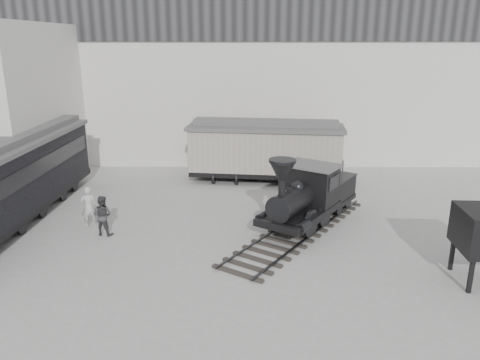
{
  "coord_description": "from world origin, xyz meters",
  "views": [
    {
      "loc": [
        -0.79,
        -16.3,
        8.17
      ],
      "look_at": [
        -0.91,
        4.1,
        2.0
      ],
      "focal_mm": 35.0,
      "sensor_mm": 36.0,
      "label": 1
    }
  ],
  "objects_px": {
    "locomotive": "(307,199)",
    "passenger_coach": "(9,179)",
    "boxcar": "(265,149)",
    "visitor_b": "(102,215)",
    "visitor_a": "(89,207)"
  },
  "relations": [
    {
      "from": "locomotive",
      "to": "visitor_a",
      "type": "relative_size",
      "value": 5.03
    },
    {
      "from": "boxcar",
      "to": "visitor_b",
      "type": "distance_m",
      "value": 10.99
    },
    {
      "from": "boxcar",
      "to": "visitor_b",
      "type": "height_order",
      "value": "boxcar"
    },
    {
      "from": "boxcar",
      "to": "visitor_b",
      "type": "bearing_deg",
      "value": -125.87
    },
    {
      "from": "passenger_coach",
      "to": "visitor_a",
      "type": "relative_size",
      "value": 7.4
    },
    {
      "from": "boxcar",
      "to": "visitor_a",
      "type": "bearing_deg",
      "value": -132.47
    },
    {
      "from": "boxcar",
      "to": "visitor_a",
      "type": "xyz_separation_m",
      "value": [
        -8.24,
        -7.18,
        -0.99
      ]
    },
    {
      "from": "boxcar",
      "to": "passenger_coach",
      "type": "bearing_deg",
      "value": -145.12
    },
    {
      "from": "passenger_coach",
      "to": "visitor_a",
      "type": "bearing_deg",
      "value": -8.67
    },
    {
      "from": "locomotive",
      "to": "passenger_coach",
      "type": "relative_size",
      "value": 0.68
    },
    {
      "from": "locomotive",
      "to": "visitor_b",
      "type": "xyz_separation_m",
      "value": [
        -8.93,
        -0.99,
        -0.42
      ]
    },
    {
      "from": "passenger_coach",
      "to": "boxcar",
      "type": "bearing_deg",
      "value": 30.24
    },
    {
      "from": "passenger_coach",
      "to": "visitor_a",
      "type": "height_order",
      "value": "passenger_coach"
    },
    {
      "from": "locomotive",
      "to": "visitor_b",
      "type": "relative_size",
      "value": 5.37
    },
    {
      "from": "locomotive",
      "to": "visitor_b",
      "type": "bearing_deg",
      "value": -139.85
    }
  ]
}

